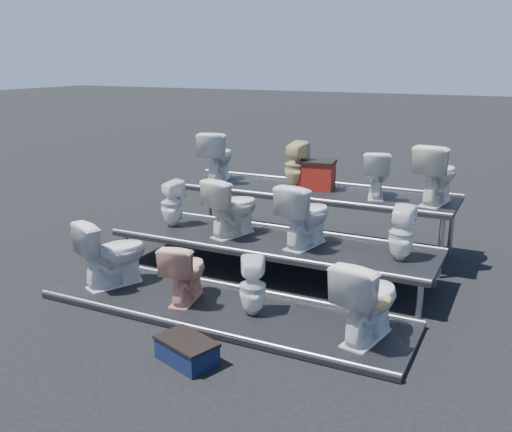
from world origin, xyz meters
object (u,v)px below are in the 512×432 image
at_px(toilet_3, 368,299).
at_px(red_crate, 316,176).
at_px(toilet_5, 233,206).
at_px(toilet_8, 217,156).
at_px(toilet_1, 185,271).
at_px(toilet_10, 376,174).
at_px(step_stool, 187,352).
at_px(toilet_0, 113,252).
at_px(toilet_9, 295,165).
at_px(toilet_4, 172,203).
at_px(toilet_7, 402,233).
at_px(toilet_2, 253,286).
at_px(toilet_11, 437,174).
at_px(toilet_6, 305,215).

height_order(toilet_3, red_crate, red_crate).
xyz_separation_m(toilet_5, toilet_8, (-0.97, 1.30, 0.40)).
distance_m(toilet_1, red_crate, 2.86).
distance_m(toilet_10, step_stool, 3.91).
height_order(toilet_0, toilet_9, toilet_9).
xyz_separation_m(toilet_8, red_crate, (1.59, 0.14, -0.20)).
bearing_deg(toilet_3, toilet_4, -11.19).
distance_m(toilet_7, red_crate, 2.15).
relative_size(toilet_7, step_stool, 1.16).
xyz_separation_m(toilet_9, red_crate, (0.28, 0.14, -0.16)).
relative_size(toilet_1, toilet_3, 0.84).
height_order(toilet_5, red_crate, toilet_5).
relative_size(toilet_2, red_crate, 1.23).
distance_m(toilet_10, toilet_11, 0.80).
distance_m(toilet_2, toilet_6, 1.39).
bearing_deg(toilet_11, toilet_2, 70.98).
distance_m(toilet_2, red_crate, 2.84).
xyz_separation_m(toilet_8, toilet_10, (2.52, 0.00, -0.06)).
xyz_separation_m(toilet_4, toilet_9, (1.31, 1.30, 0.43)).
distance_m(toilet_3, toilet_7, 1.34).
height_order(toilet_0, toilet_3, toilet_3).
bearing_deg(toilet_5, toilet_3, 165.55).
bearing_deg(toilet_8, toilet_2, 113.74).
xyz_separation_m(toilet_3, toilet_5, (-2.19, 1.30, 0.37)).
relative_size(toilet_2, toilet_8, 0.82).
bearing_deg(toilet_4, toilet_8, -67.93).
bearing_deg(step_stool, toilet_6, 103.45).
xyz_separation_m(toilet_1, toilet_9, (0.26, 2.60, 0.80)).
height_order(toilet_1, red_crate, red_crate).
relative_size(toilet_8, red_crate, 1.51).
bearing_deg(toilet_7, toilet_9, -33.67).
height_order(toilet_5, toilet_9, toilet_9).
xyz_separation_m(toilet_1, toilet_3, (2.10, 0.00, 0.07)).
bearing_deg(toilet_5, toilet_6, -163.70).
bearing_deg(toilet_4, toilet_1, 150.62).
xyz_separation_m(toilet_4, toilet_5, (0.96, 0.00, 0.07)).
relative_size(toilet_3, step_stool, 1.50).
xyz_separation_m(toilet_0, red_crate, (1.57, 2.74, 0.57)).
bearing_deg(toilet_10, toilet_7, 102.74).
xyz_separation_m(toilet_3, toilet_11, (0.17, 2.60, 0.78)).
distance_m(toilet_5, toilet_11, 2.72).
relative_size(toilet_5, toilet_8, 1.00).
bearing_deg(toilet_7, toilet_1, 32.81).
bearing_deg(toilet_6, toilet_4, 11.73).
bearing_deg(toilet_8, toilet_4, 77.83).
height_order(toilet_0, toilet_2, toilet_0).
distance_m(toilet_6, toilet_11, 1.90).
relative_size(toilet_4, toilet_5, 0.83).
bearing_deg(toilet_10, toilet_5, 25.95).
bearing_deg(toilet_4, toilet_10, -130.93).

